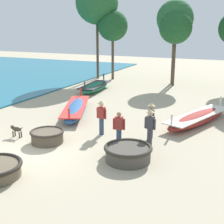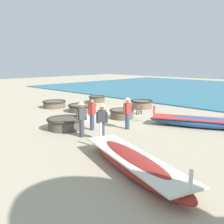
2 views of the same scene
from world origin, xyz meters
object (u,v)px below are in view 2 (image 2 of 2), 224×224
Objects in this scene: coracle_front_left at (82,108)px; fisherman_with_hat at (82,117)px; fisherman_standing_left at (127,111)px; fisherman_crouching at (102,119)px; coracle_front_right at (142,104)px; fisherman_standing_right at (92,114)px; coracle_nearest at (122,113)px; coracle_far_left at (54,104)px; coracle_upturned at (97,99)px; dog at (140,109)px; long_boat_green_hull at (133,163)px; coracle_beside_post at (65,123)px; long_boat_white_hull at (203,122)px.

coracle_front_left is 1.18× the size of fisherman_with_hat.
fisherman_crouching is at bearing 12.49° from fisherman_standing_left.
coracle_front_left is (3.91, -2.18, -0.04)m from coracle_front_right.
coracle_front_left is 5.66m from fisherman_standing_left.
fisherman_standing_right is at bearing 56.15° from coracle_front_left.
coracle_far_left is (0.73, -6.20, -0.02)m from coracle_nearest.
fisherman_standing_left is at bearing -167.51° from fisherman_crouching.
coracle_nearest is at bearing 60.10° from coracle_upturned.
dog is (-5.75, -2.45, -0.59)m from fisherman_crouching.
coracle_front_right is 6.58m from coracle_far_left.
dog is (-1.75, 0.00, 0.07)m from coracle_nearest.
coracle_far_left reaches higher than coracle_front_left.
coracle_front_right is 1.03× the size of fisherman_standing_right.
coracle_nearest is 0.87× the size of coracle_far_left.
coracle_nearest is 2.69m from fisherman_standing_left.
fisherman_standing_right reaches higher than long_boat_green_hull.
coracle_beside_post is (3.98, -0.33, 0.02)m from coracle_nearest.
coracle_beside_post is at bearing 40.17° from coracle_front_left.
fisherman_crouching is (3.27, 8.66, 0.67)m from coracle_far_left.
long_boat_green_hull reaches higher than coracle_front_right.
coracle_upturned is 0.26× the size of long_boat_green_hull.
coracle_beside_post is 7.23m from long_boat_white_hull.
fisherman_standing_right is at bearing 71.19° from coracle_far_left.
fisherman_standing_right is at bearing 45.97° from coracle_upturned.
fisherman_with_hat is 6.23m from dog.
dog is (-2.00, 3.47, 0.09)m from coracle_front_left.
coracle_beside_post is 9.34m from coracle_upturned.
fisherman_standing_right is (-0.86, 1.12, 0.51)m from coracle_beside_post.
coracle_front_left is 1.18× the size of fisherman_crouching.
fisherman_crouching is at bearing 105.09° from fisherman_with_hat.
fisherman_standing_left is at bearing 31.07° from coracle_front_right.
coracle_beside_post is at bearing 7.19° from coracle_front_right.
coracle_front_right is at bearing -160.53° from coracle_nearest.
coracle_front_right is 8.55m from fisherman_crouching.
fisherman_standing_left is (5.38, 3.24, 0.63)m from coracle_front_right.
fisherman_standing_left is (-2.25, 2.28, 0.63)m from coracle_beside_post.
coracle_beside_post is at bearing 61.08° from coracle_far_left.
coracle_front_left is 0.35× the size of long_boat_white_hull.
coracle_nearest is at bearing -131.56° from fisherman_standing_left.
dog is at bearing -95.81° from long_boat_white_hull.
fisherman_standing_left is (-2.28, -0.50, 0.00)m from fisherman_crouching.
coracle_far_left is 4.19m from coracle_upturned.
fisherman_standing_left is 1.00× the size of fisherman_with_hat.
dog is at bearing 179.93° from coracle_nearest.
coracle_nearest is 0.27× the size of long_boat_white_hull.
long_boat_white_hull is (2.17, 10.62, 0.02)m from coracle_upturned.
coracle_front_right is 6.38m from long_boat_white_hull.
fisherman_crouching reaches higher than coracle_front_right.
coracle_front_right is 0.82× the size of coracle_front_left.
long_boat_white_hull is (-2.01, 10.83, 0.01)m from coracle_far_left.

